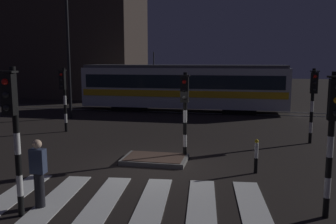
{
  "coord_description": "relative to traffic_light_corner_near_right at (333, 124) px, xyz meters",
  "views": [
    {
      "loc": [
        2.66,
        -11.18,
        3.61
      ],
      "look_at": [
        -0.26,
        3.43,
        1.4
      ],
      "focal_mm": 37.82,
      "sensor_mm": 36.0,
      "label": 1
    }
  ],
  "objects": [
    {
      "name": "tram",
      "position": [
        -5.85,
        16.28,
        -0.47
      ],
      "size": [
        14.3,
        2.58,
        4.15
      ],
      "color": "silver",
      "rests_on": "ground"
    },
    {
      "name": "ground_plane",
      "position": [
        -4.72,
        2.99,
        -2.21
      ],
      "size": [
        120.0,
        120.0,
        0.0
      ],
      "primitive_type": "plane",
      "color": "black"
    },
    {
      "name": "traffic_light_corner_far_right",
      "position": [
        1.07,
        7.69,
        -0.07
      ],
      "size": [
        0.36,
        0.42,
        3.24
      ],
      "color": "black",
      "rests_on": "ground"
    },
    {
      "name": "crosswalk_zebra",
      "position": [
        -4.72,
        -0.3,
        -2.2
      ],
      "size": [
        7.36,
        4.87,
        0.02
      ],
      "color": "silver",
      "rests_on": "ground"
    },
    {
      "name": "traffic_light_kerb_mid_left",
      "position": [
        -6.94,
        -1.3,
        0.07
      ],
      "size": [
        0.36,
        0.42,
        3.46
      ],
      "color": "black",
      "rests_on": "ground"
    },
    {
      "name": "rail_near",
      "position": [
        -4.72,
        15.57,
        -2.2
      ],
      "size": [
        80.0,
        0.12,
        0.03
      ],
      "primitive_type": "cube",
      "color": "#59595E",
      "rests_on": "ground"
    },
    {
      "name": "rail_far",
      "position": [
        -4.72,
        17.0,
        -2.2
      ],
      "size": [
        80.0,
        0.12,
        0.03
      ],
      "primitive_type": "cube",
      "color": "#59595E",
      "rests_on": "ground"
    },
    {
      "name": "traffic_island",
      "position": [
        -4.91,
        3.72,
        -2.13
      ],
      "size": [
        2.26,
        1.48,
        0.18
      ],
      "color": "slate",
      "rests_on": "ground"
    },
    {
      "name": "traffic_light_corner_near_right",
      "position": [
        0.0,
        0.0,
        0.0
      ],
      "size": [
        0.36,
        0.42,
        3.36
      ],
      "color": "black",
      "rests_on": "ground"
    },
    {
      "name": "building_backdrop",
      "position": [
        -19.2,
        25.33,
        3.67
      ],
      "size": [
        14.84,
        8.0,
        11.76
      ],
      "primitive_type": "cube",
      "color": "#382D28",
      "rests_on": "ground"
    },
    {
      "name": "traffic_light_corner_far_left",
      "position": [
        -10.56,
        7.93,
        -0.1
      ],
      "size": [
        0.36,
        0.42,
        3.21
      ],
      "color": "black",
      "rests_on": "ground"
    },
    {
      "name": "bollard_island_edge",
      "position": [
        -1.44,
        3.09,
        -1.66
      ],
      "size": [
        0.12,
        0.12,
        1.11
      ],
      "color": "black",
      "rests_on": "ground"
    },
    {
      "name": "street_lamp_trackside_left",
      "position": [
        -12.26,
        11.73,
        2.56
      ],
      "size": [
        0.44,
        1.21,
        7.58
      ],
      "color": "black",
      "rests_on": "ground"
    },
    {
      "name": "traffic_light_median_centre",
      "position": [
        -3.92,
        4.22,
        -0.13
      ],
      "size": [
        0.36,
        0.42,
        3.16
      ],
      "color": "black",
      "rests_on": "ground"
    },
    {
      "name": "pedestrian_waiting_at_kerb",
      "position": [
        -6.77,
        -0.69,
        -1.34
      ],
      "size": [
        0.36,
        0.24,
        1.71
      ],
      "color": "black",
      "rests_on": "ground"
    }
  ]
}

